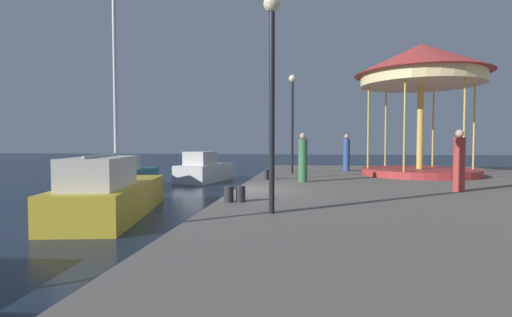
# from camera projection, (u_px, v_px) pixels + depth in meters

# --- Properties ---
(ground_plane) EXTENTS (120.00, 120.00, 0.00)m
(ground_plane) POSITION_uv_depth(u_px,v_px,m) (234.00, 215.00, 12.46)
(ground_plane) COLOR #162338
(quay_dock) EXTENTS (14.41, 26.47, 0.80)m
(quay_dock) POSITION_uv_depth(u_px,v_px,m) (476.00, 207.00, 11.48)
(quay_dock) COLOR slate
(quay_dock) RESTS_ON ground
(motorboat_teal) EXTENTS (2.45, 5.00, 1.64)m
(motorboat_teal) POSITION_uv_depth(u_px,v_px,m) (122.00, 176.00, 19.17)
(motorboat_teal) COLOR #19606B
(motorboat_teal) RESTS_ON ground
(sailboat_yellow) EXTENTS (3.10, 6.33, 7.20)m
(sailboat_yellow) POSITION_uv_depth(u_px,v_px,m) (110.00, 194.00, 12.04)
(sailboat_yellow) COLOR gold
(sailboat_yellow) RESTS_ON ground
(motorboat_white) EXTENTS (2.70, 4.34, 1.76)m
(motorboat_white) POSITION_uv_depth(u_px,v_px,m) (204.00, 170.00, 22.82)
(motorboat_white) COLOR white
(motorboat_white) RESTS_ON ground
(carousel) EXTENTS (5.84, 5.84, 5.89)m
(carousel) POSITION_uv_depth(u_px,v_px,m) (421.00, 76.00, 17.52)
(carousel) COLOR #B23333
(carousel) RESTS_ON quay_dock
(lamp_post_near_edge) EXTENTS (0.36, 0.36, 4.55)m
(lamp_post_near_edge) POSITION_uv_depth(u_px,v_px,m) (272.00, 66.00, 8.16)
(lamp_post_near_edge) COLOR black
(lamp_post_near_edge) RESTS_ON quay_dock
(lamp_post_mid_promenade) EXTENTS (0.36, 0.36, 4.70)m
(lamp_post_mid_promenade) POSITION_uv_depth(u_px,v_px,m) (292.00, 107.00, 18.64)
(lamp_post_mid_promenade) COLOR black
(lamp_post_mid_promenade) RESTS_ON quay_dock
(bollard_south) EXTENTS (0.24, 0.24, 0.40)m
(bollard_south) POSITION_uv_depth(u_px,v_px,m) (241.00, 194.00, 9.88)
(bollard_south) COLOR #2D2D33
(bollard_south) RESTS_ON quay_dock
(bollard_center) EXTENTS (0.24, 0.24, 0.40)m
(bollard_center) POSITION_uv_depth(u_px,v_px,m) (229.00, 194.00, 9.83)
(bollard_center) COLOR #2D2D33
(bollard_center) RESTS_ON quay_dock
(bollard_north) EXTENTS (0.24, 0.24, 0.40)m
(bollard_north) POSITION_uv_depth(u_px,v_px,m) (267.00, 174.00, 15.81)
(bollard_north) COLOR #2D2D33
(bollard_north) RESTS_ON quay_dock
(person_near_carousel) EXTENTS (0.34, 0.34, 1.92)m
(person_near_carousel) POSITION_uv_depth(u_px,v_px,m) (347.00, 154.00, 20.30)
(person_near_carousel) COLOR #2D4C8C
(person_near_carousel) RESTS_ON quay_dock
(person_far_corner) EXTENTS (0.34, 0.34, 1.85)m
(person_far_corner) POSITION_uv_depth(u_px,v_px,m) (303.00, 159.00, 14.73)
(person_far_corner) COLOR #387247
(person_far_corner) RESTS_ON quay_dock
(person_by_the_water) EXTENTS (0.34, 0.34, 1.89)m
(person_by_the_water) POSITION_uv_depth(u_px,v_px,m) (459.00, 162.00, 11.91)
(person_by_the_water) COLOR #B23833
(person_by_the_water) RESTS_ON quay_dock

